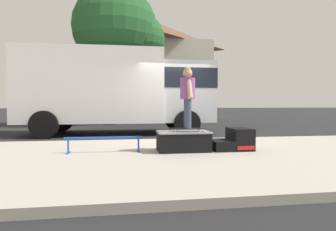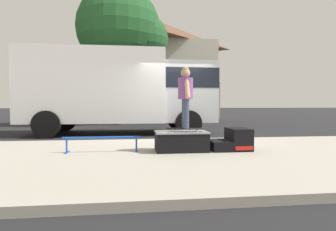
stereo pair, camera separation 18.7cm
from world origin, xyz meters
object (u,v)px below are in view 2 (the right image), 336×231
grind_rail (102,140)px  box_truck (122,88)px  skate_box (181,140)px  kicker_ramp (232,141)px  street_tree_main (124,31)px  skater_kid (185,92)px  skateboard (185,129)px

grind_rail → box_truck: 4.90m
grind_rail → box_truck: bearing=87.6°
skate_box → kicker_ramp: (1.13, -0.00, -0.03)m
street_tree_main → skater_kid: bearing=-80.3°
skater_kid → street_tree_main: size_ratio=0.17×
skate_box → skateboard: 0.27m
grind_rail → skater_kid: bearing=-3.5°
kicker_ramp → street_tree_main: street_tree_main is taller
kicker_ramp → grind_rail: (-2.78, 0.06, 0.05)m
skate_box → skateboard: (0.08, -0.05, 0.25)m
box_truck → street_tree_main: size_ratio=0.93×
grind_rail → street_tree_main: (0.11, 9.42, 4.67)m
kicker_ramp → grind_rail: 2.78m
grind_rail → street_tree_main: street_tree_main is taller
skate_box → skater_kid: (0.08, -0.05, 1.02)m
grind_rail → skateboard: bearing=-3.5°
kicker_ramp → skater_kid: skater_kid is taller
skateboard → box_truck: size_ratio=0.12×
skater_kid → box_truck: size_ratio=0.19×
skate_box → kicker_ramp: bearing=-0.0°
skate_box → box_truck: size_ratio=0.16×
skate_box → street_tree_main: street_tree_main is taller
skateboard → grind_rail: bearing=176.5°
skateboard → skater_kid: bearing=180.0°
skateboard → street_tree_main: 10.63m
kicker_ramp → skate_box: bearing=180.0°
box_truck → skater_kid: bearing=-72.4°
skate_box → skater_kid: skater_kid is taller
street_tree_main → skate_box: bearing=-80.8°
grind_rail → skateboard: (1.73, -0.11, 0.23)m
skateboard → kicker_ramp: bearing=2.7°
skateboard → skater_kid: size_ratio=0.63×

